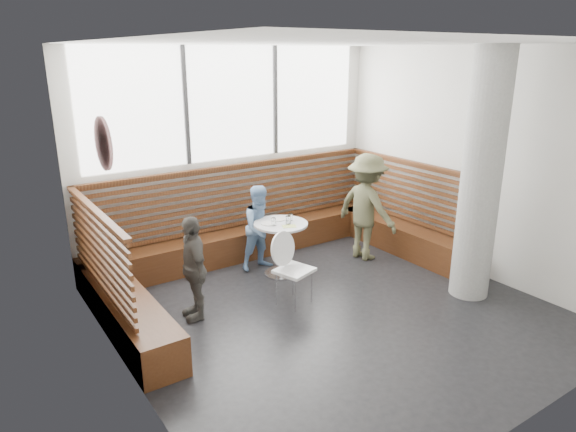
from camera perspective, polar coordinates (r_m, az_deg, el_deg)
room at (r=5.96m, az=5.39°, el=3.10°), size 5.00×5.00×3.20m
booth at (r=7.70m, az=-3.24°, el=-2.75°), size 5.00×2.50×1.44m
concrete_column at (r=6.90m, az=20.67°, el=4.03°), size 0.50×0.50×3.20m
wall_art at (r=5.05m, az=-19.84°, el=7.58°), size 0.03×0.50×0.50m
cafe_table at (r=7.34m, az=-0.80°, el=-2.44°), size 0.77×0.77×0.79m
cafe_chair at (r=6.56m, az=0.33°, el=-5.14°), size 0.45×0.44×0.94m
adult_man at (r=7.98m, az=8.73°, el=0.99°), size 0.75×1.14×1.66m
child_back at (r=7.56m, az=-3.01°, el=-1.31°), size 0.62×0.49×1.27m
child_left at (r=6.25m, az=-10.47°, el=-5.69°), size 0.44×0.80×1.29m
plate_near at (r=7.23m, az=-2.19°, el=-0.84°), size 0.21×0.21×0.01m
plate_far at (r=7.40m, az=-1.08°, el=-0.38°), size 0.18×0.18×0.01m
glass_left at (r=7.15m, az=-1.61°, el=-0.64°), size 0.07×0.07×0.11m
glass_mid at (r=7.21m, az=0.02°, el=-0.45°), size 0.07×0.07×0.12m
glass_right at (r=7.36m, az=0.26°, el=-0.13°), size 0.06×0.06×0.10m
menu_card at (r=7.12m, az=0.14°, el=-1.14°), size 0.23×0.20×0.00m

